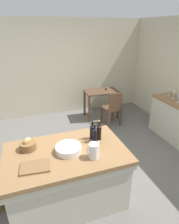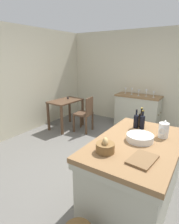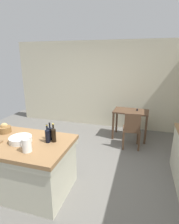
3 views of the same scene
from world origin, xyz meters
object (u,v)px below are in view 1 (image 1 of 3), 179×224
at_px(wine_bottle_dark, 99,132).
at_px(wine_glass_middle, 179,97).
at_px(wooden_chair, 113,108).
at_px(wine_bottle_green, 95,135).
at_px(island_table, 67,175).
at_px(wine_glass_right, 174,93).
at_px(cutting_board, 35,167).
at_px(pitcher, 94,151).
at_px(wine_glass_far_right, 169,91).
at_px(side_cabinet, 175,120).
at_px(wine_bottle_amber, 92,132).
at_px(bread_basket, 28,145).
at_px(wash_bowl, 68,149).
at_px(writing_desk, 101,95).

distance_m(wine_bottle_dark, wine_glass_middle, 2.26).
bearing_deg(wooden_chair, wine_bottle_green, -122.78).
relative_size(island_table, wine_glass_right, 8.92).
xyz_separation_m(cutting_board, wine_bottle_dark, (0.93, 0.33, 0.11)).
distance_m(wooden_chair, wine_bottle_green, 2.23).
relative_size(pitcher, wine_glass_far_right, 1.54).
bearing_deg(wooden_chair, wine_glass_middle, -44.57).
xyz_separation_m(side_cabinet, wine_bottle_amber, (-2.27, -0.73, 0.54)).
distance_m(side_cabinet, cutting_board, 3.33).
bearing_deg(wine_bottle_dark, bread_basket, 175.53).
xyz_separation_m(wooden_chair, wash_bowl, (-1.59, -1.93, 0.41)).
xyz_separation_m(island_table, writing_desk, (1.55, 2.51, 0.18)).
distance_m(wash_bowl, wine_bottle_amber, 0.46).
bearing_deg(wine_bottle_dark, wine_glass_middle, 19.64).
height_order(pitcher, wine_bottle_amber, wine_bottle_amber).
relative_size(writing_desk, wine_glass_far_right, 5.93).
height_order(island_table, wash_bowl, wash_bowl).
bearing_deg(island_table, wash_bowl, -27.33).
bearing_deg(writing_desk, bread_basket, -131.30).
xyz_separation_m(wooden_chair, wine_bottle_dark, (-1.09, -1.78, 0.49)).
height_order(island_table, pitcher, pitcher).
relative_size(side_cabinet, wooden_chair, 1.32).
bearing_deg(wine_bottle_green, wine_glass_right, 24.26).
xyz_separation_m(wash_bowl, wine_glass_far_right, (2.73, 1.34, 0.09)).
distance_m(wine_glass_middle, wine_glass_right, 0.22).
xyz_separation_m(side_cabinet, wash_bowl, (-2.67, -0.93, 0.46)).
distance_m(writing_desk, wine_bottle_amber, 2.59).
distance_m(wine_bottle_amber, wine_glass_right, 2.46).
height_order(side_cabinet, wine_bottle_dark, wine_bottle_dark).
bearing_deg(wine_bottle_amber, side_cabinet, 17.89).
bearing_deg(wash_bowl, wine_glass_right, 22.88).
bearing_deg(pitcher, wine_bottle_amber, 72.36).
xyz_separation_m(island_table, wine_bottle_amber, (0.44, 0.19, 0.52)).
bearing_deg(cutting_board, wooden_chair, 46.19).
xyz_separation_m(wine_bottle_green, wine_glass_far_right, (2.32, 1.23, 0.01)).
relative_size(side_cabinet, cutting_board, 3.53).
relative_size(wine_bottle_dark, wine_bottle_amber, 1.05).
height_order(cutting_board, wine_glass_right, wine_glass_right).
distance_m(side_cabinet, bread_basket, 3.28).
height_order(wash_bowl, cutting_board, wash_bowl).
height_order(writing_desk, wine_glass_middle, wine_glass_middle).
distance_m(island_table, bread_basket, 0.69).
distance_m(wooden_chair, cutting_board, 2.95).
height_order(wine_glass_middle, wine_glass_far_right, wine_glass_middle).
height_order(wooden_chair, wash_bowl, wash_bowl).
relative_size(island_table, cutting_board, 4.69).
relative_size(wooden_chair, wine_glass_right, 5.09).
bearing_deg(cutting_board, writing_desk, 54.07).
bearing_deg(wine_glass_right, island_table, -157.64).
bearing_deg(cutting_board, side_cabinet, 19.64).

